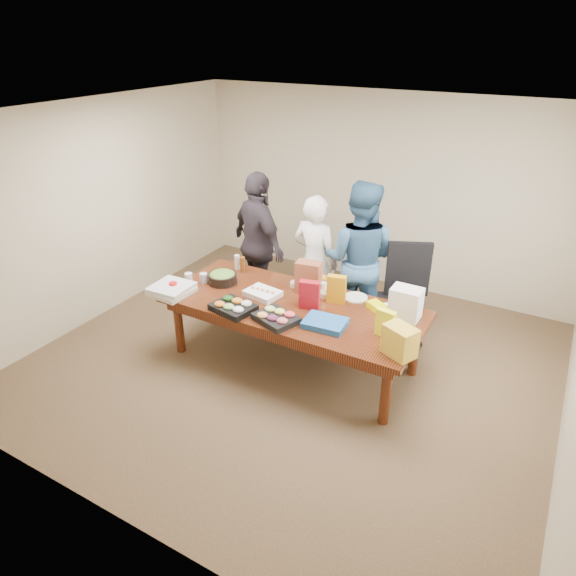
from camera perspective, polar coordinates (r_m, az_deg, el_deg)
The scene contains 36 objects.
floor at distance 5.96m, azimuth 0.51°, elevation -8.20°, with size 5.50×5.00×0.02m, color #47301E.
ceiling at distance 4.93m, azimuth 0.65°, elevation 18.66°, with size 5.50×5.00×0.02m, color white.
wall_back at distance 7.46m, azimuth 10.11°, elevation 10.40°, with size 5.50×0.04×2.70m, color beige.
wall_front at distance 3.60m, azimuth -19.48°, elevation -9.93°, with size 5.50×0.04×2.70m, color beige.
wall_left at distance 6.97m, azimuth -19.81°, elevation 8.06°, with size 0.04×5.00×2.70m, color beige.
conference_table at distance 5.75m, azimuth 0.53°, elevation -5.06°, with size 2.80×1.20×0.75m, color #4C1C0F.
office_chair at distance 6.06m, azimuth 12.18°, elevation -1.47°, with size 0.61×0.61×1.19m, color black.
person_center at distance 6.34m, azimuth 3.00°, elevation 2.90°, with size 0.61×0.40×1.68m, color white.
person_right at distance 6.19m, azimuth 7.77°, elevation 3.16°, with size 0.92×0.72×1.90m, color #325A83.
person_left at distance 6.63m, azimuth -3.24°, elevation 4.85°, with size 1.09×0.45×1.86m, color #2D262D.
veggie_tray at distance 5.45m, azimuth -6.07°, elevation -2.15°, with size 0.43×0.34×0.07m, color black.
fruit_tray at distance 5.23m, azimuth -1.33°, elevation -3.38°, with size 0.42×0.33×0.06m, color black.
sheet_cake at distance 5.71m, azimuth -2.81°, elevation -0.60°, with size 0.37×0.28×0.06m, color white.
salad_bowl at distance 6.04m, azimuth -7.24°, elevation 1.08°, with size 0.34×0.34×0.11m, color black.
chip_bag_blue at distance 5.16m, azimuth 4.11°, elevation -3.88°, with size 0.41×0.31×0.06m, color #1F5EAE.
chip_bag_red at distance 5.41m, azimuth 2.38°, elevation -0.77°, with size 0.21×0.09×0.31m, color #AC121D.
chip_bag_yellow at distance 5.02m, azimuth 10.71°, elevation -3.84°, with size 0.19×0.07×0.28m, color #F3F71B.
chip_bag_orange at distance 5.55m, azimuth 5.37°, elevation -0.13°, with size 0.20×0.09×0.31m, color orange.
mayo_jar at distance 5.77m, azimuth 3.91°, elevation 0.01°, with size 0.08×0.08×0.13m, color white.
mustard_bottle at distance 5.86m, azimuth 3.78°, elevation 0.62°, with size 0.05×0.05×0.16m, color #F3E305.
dressing_bottle at distance 6.27m, azimuth -5.04°, elevation 2.60°, with size 0.06×0.06×0.19m, color brown.
ranch_bottle at distance 6.35m, azimuth -5.62°, elevation 2.86°, with size 0.06×0.06×0.19m, color white.
banana_bunch at distance 5.50m, azimuth 9.81°, elevation -2.07°, with size 0.22×0.13×0.07m, color #FBF601.
bread_loaf at distance 5.91m, azimuth 3.64°, elevation 0.69°, with size 0.31×0.14×0.13m, color brown.
kraft_bag at distance 5.73m, azimuth 2.27°, elevation 1.20°, with size 0.28×0.16×0.36m, color brown.
red_cup at distance 5.92m, azimuth -12.54°, elevation 0.06°, with size 0.09×0.09×0.12m, color red.
clear_cup_a at distance 6.09m, azimuth -10.90°, elevation 1.07°, with size 0.09×0.09×0.12m, color silver.
clear_cup_b at distance 6.07m, azimuth -9.29°, elevation 1.08°, with size 0.09×0.09×0.12m, color silver.
pizza_box_lower at distance 5.91m, azimuth -12.72°, elevation -0.37°, with size 0.41×0.41×0.05m, color beige.
pizza_box_upper at distance 5.90m, azimuth -12.74°, elevation 0.07°, with size 0.41×0.41×0.05m, color silver.
plate_a at distance 5.56m, azimuth 11.17°, elevation -2.21°, with size 0.23×0.23×0.01m, color white.
plate_b at distance 5.72m, azimuth 7.47°, elevation -1.04°, with size 0.26×0.26×0.02m, color silver.
dip_bowl_a at distance 5.71m, azimuth 4.18°, elevation -0.67°, with size 0.15×0.15×0.06m, color #F8E8B8.
dip_bowl_b at distance 5.92m, azimuth 0.92°, elevation 0.42°, with size 0.14×0.14×0.06m, color beige.
grocery_bag_white at distance 5.37m, azimuth 12.87°, elevation -1.63°, with size 0.31×0.22×0.33m, color white.
grocery_bag_yellow at distance 4.77m, azimuth 12.22°, elevation -5.74°, with size 0.29×0.20×0.29m, color gold.
Camera 1 is at (2.36, -4.26, 3.42)m, focal length 32.23 mm.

